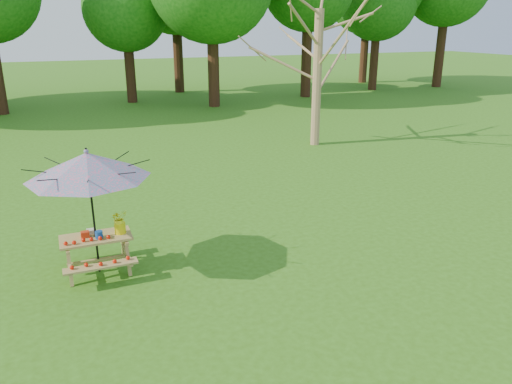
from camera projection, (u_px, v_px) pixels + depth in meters
name	position (u px, v px, depth m)	size (l,w,h in m)	color
ground	(158.00, 383.00, 6.11)	(120.00, 120.00, 0.00)	#336212
picnic_table	(98.00, 255.00, 8.76)	(1.20, 1.32, 0.67)	#A08248
patio_umbrella	(88.00, 166.00, 8.24)	(2.20, 2.20, 2.25)	black
produce_bins	(92.00, 234.00, 8.64)	(0.35, 0.42, 0.13)	red
tomatoes_row	(87.00, 240.00, 8.43)	(0.77, 0.13, 0.07)	red
flower_bucket	(119.00, 221.00, 8.72)	(0.33, 0.31, 0.43)	yellow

